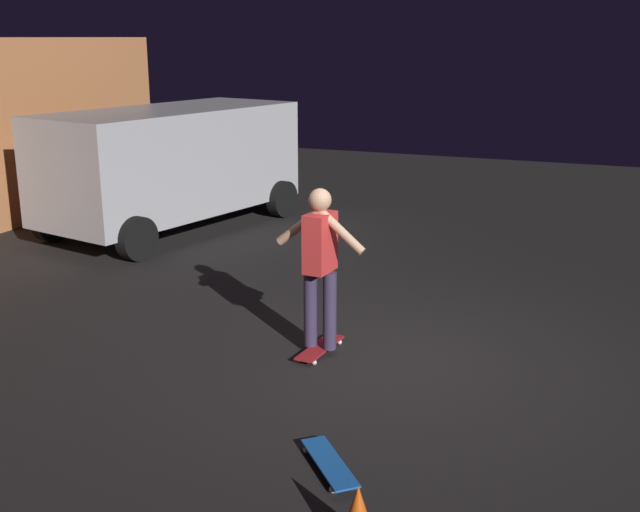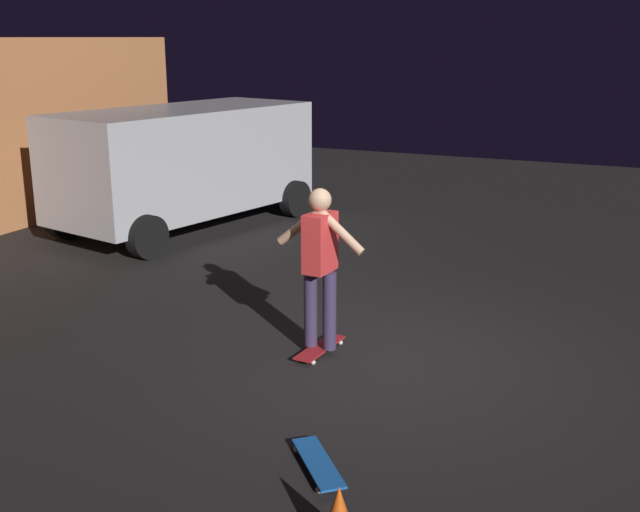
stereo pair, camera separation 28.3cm
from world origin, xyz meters
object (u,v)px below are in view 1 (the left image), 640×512
object	(u,v)px
skateboard_spare	(329,463)
skater	(320,257)
skateboard_ridden	(320,348)
parked_van	(172,161)

from	to	relation	value
skateboard_spare	skater	xyz separation A→B (m)	(2.08, 0.93, 0.98)
skateboard_ridden	skateboard_spare	xyz separation A→B (m)	(-2.08, -0.93, 0.00)
skateboard_ridden	skateboard_spare	world-z (taller)	same
skateboard_ridden	skater	xyz separation A→B (m)	(0.00, 0.00, 0.98)
skateboard_ridden	skater	distance (m)	0.98
skateboard_spare	skater	world-z (taller)	skater
skateboard_ridden	skater	bearing A→B (deg)	0.00
skateboard_spare	skater	distance (m)	2.48
parked_van	skater	bearing A→B (deg)	-133.38
skater	skateboard_spare	bearing A→B (deg)	-155.99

